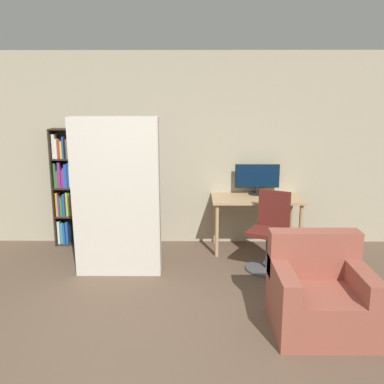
% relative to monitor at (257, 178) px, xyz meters
% --- Properties ---
extents(ground_plane, '(16.00, 16.00, 0.00)m').
position_rel_monitor_xyz_m(ground_plane, '(-1.39, -2.96, -0.98)').
color(ground_plane, brown).
extents(wall_back, '(8.00, 0.06, 2.70)m').
position_rel_monitor_xyz_m(wall_back, '(-1.39, 0.16, 0.37)').
color(wall_back, tan).
rests_on(wall_back, ground).
extents(desk, '(1.22, 0.67, 0.74)m').
position_rel_monitor_xyz_m(desk, '(-0.03, -0.20, -0.33)').
color(desk, tan).
rests_on(desk, ground).
extents(monitor, '(0.62, 0.23, 0.43)m').
position_rel_monitor_xyz_m(monitor, '(0.00, 0.00, 0.00)').
color(monitor, black).
rests_on(monitor, desk).
extents(office_chair, '(0.59, 0.59, 0.96)m').
position_rel_monitor_xyz_m(office_chair, '(0.04, -0.89, -0.58)').
color(office_chair, '#4C4C51').
rests_on(office_chair, ground).
extents(bookshelf, '(0.89, 0.26, 1.66)m').
position_rel_monitor_xyz_m(bookshelf, '(-2.53, 0.04, -0.14)').
color(bookshelf, '#2D2319').
rests_on(bookshelf, ground).
extents(mattress_near, '(1.00, 0.26, 1.87)m').
position_rel_monitor_xyz_m(mattress_near, '(-1.77, -1.08, -0.04)').
color(mattress_near, beige).
rests_on(mattress_near, ground).
extents(armchair, '(0.85, 0.80, 0.85)m').
position_rel_monitor_xyz_m(armchair, '(0.26, -2.28, -0.66)').
color(armchair, '#934C3D').
rests_on(armchair, ground).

